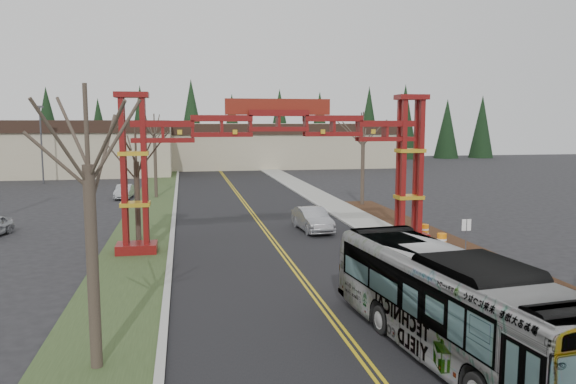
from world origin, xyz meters
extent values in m
cube|color=black|center=(0.00, 25.00, 0.01)|extent=(12.00, 110.00, 0.02)
cube|color=gold|center=(-0.12, 25.00, 0.03)|extent=(0.12, 100.00, 0.01)
cube|color=gold|center=(0.12, 25.00, 0.03)|extent=(0.12, 100.00, 0.01)
cube|color=#A9AAA4|center=(6.15, 25.00, 0.07)|extent=(0.30, 110.00, 0.15)
cube|color=gray|center=(7.60, 25.00, 0.08)|extent=(2.60, 110.00, 0.14)
cube|color=black|center=(10.20, 10.00, 0.06)|extent=(2.60, 50.00, 0.12)
cube|color=#324221|center=(-8.00, 25.00, 0.04)|extent=(4.00, 110.00, 0.08)
cube|color=#A9AAA4|center=(-6.15, 25.00, 0.07)|extent=(0.30, 110.00, 0.15)
cube|color=#660D0E|center=(-8.00, 18.00, 0.30)|extent=(2.20, 1.60, 0.60)
cube|color=#660D0E|center=(-8.55, 17.65, 4.60)|extent=(0.28, 0.28, 8.00)
cube|color=#660D0E|center=(-7.45, 17.65, 4.60)|extent=(0.28, 0.28, 8.00)
cube|color=#660D0E|center=(-8.55, 18.35, 4.60)|extent=(0.28, 0.28, 8.00)
cube|color=#660D0E|center=(-7.45, 18.35, 4.60)|extent=(0.28, 0.28, 8.00)
cube|color=gold|center=(-8.00, 18.00, 2.80)|extent=(1.60, 1.10, 0.22)
cube|color=gold|center=(-8.00, 18.00, 5.60)|extent=(1.60, 1.10, 0.22)
cube|color=#660D0E|center=(-8.00, 18.00, 8.75)|extent=(1.80, 1.20, 0.30)
cube|color=#660D0E|center=(8.00, 18.00, 0.30)|extent=(2.20, 1.60, 0.60)
cube|color=#660D0E|center=(7.45, 17.65, 4.60)|extent=(0.28, 0.28, 8.00)
cube|color=#660D0E|center=(8.55, 17.65, 4.60)|extent=(0.28, 0.28, 8.00)
cube|color=#660D0E|center=(7.45, 18.35, 4.60)|extent=(0.28, 0.28, 8.00)
cube|color=#660D0E|center=(8.55, 18.35, 4.60)|extent=(0.28, 0.28, 8.00)
cube|color=gold|center=(8.00, 18.00, 2.80)|extent=(1.60, 1.10, 0.22)
cube|color=gold|center=(8.00, 18.00, 5.60)|extent=(1.60, 1.10, 0.22)
cube|color=#660D0E|center=(8.00, 18.00, 8.75)|extent=(1.80, 1.20, 0.30)
cube|color=#660D0E|center=(0.00, 18.00, 7.50)|extent=(16.00, 0.90, 1.00)
cube|color=#660D0E|center=(0.00, 18.00, 6.60)|extent=(16.00, 0.90, 0.60)
cube|color=maroon|center=(0.00, 18.00, 8.15)|extent=(6.00, 0.25, 0.90)
cube|color=#B7AB8C|center=(-30.00, 72.00, 3.75)|extent=(46.00, 22.00, 7.50)
cube|color=#B7AB8C|center=(10.00, 80.00, 3.50)|extent=(38.00, 20.00, 7.00)
cube|color=black|center=(10.00, 69.90, 6.20)|extent=(38.00, 0.40, 1.60)
cone|color=black|center=(-29.50, 92.00, 6.50)|extent=(5.60, 5.60, 13.00)
cylinder|color=#382D26|center=(-29.50, 92.00, 0.80)|extent=(0.80, 0.80, 1.60)
cone|color=black|center=(-21.00, 92.00, 6.50)|extent=(5.60, 5.60, 13.00)
cylinder|color=#382D26|center=(-21.00, 92.00, 0.80)|extent=(0.80, 0.80, 1.60)
cone|color=black|center=(-12.50, 92.00, 6.50)|extent=(5.60, 5.60, 13.00)
cylinder|color=#382D26|center=(-12.50, 92.00, 0.80)|extent=(0.80, 0.80, 1.60)
cone|color=black|center=(-4.00, 92.00, 6.50)|extent=(5.60, 5.60, 13.00)
cylinder|color=#382D26|center=(-4.00, 92.00, 0.80)|extent=(0.80, 0.80, 1.60)
cone|color=black|center=(4.50, 92.00, 6.50)|extent=(5.60, 5.60, 13.00)
cylinder|color=#382D26|center=(4.50, 92.00, 0.80)|extent=(0.80, 0.80, 1.60)
cone|color=black|center=(13.00, 92.00, 6.50)|extent=(5.60, 5.60, 13.00)
cylinder|color=#382D26|center=(13.00, 92.00, 0.80)|extent=(0.80, 0.80, 1.60)
cone|color=black|center=(21.50, 92.00, 6.50)|extent=(5.60, 5.60, 13.00)
cylinder|color=#382D26|center=(21.50, 92.00, 0.80)|extent=(0.80, 0.80, 1.60)
cone|color=black|center=(30.00, 92.00, 6.50)|extent=(5.60, 5.60, 13.00)
cylinder|color=#382D26|center=(30.00, 92.00, 0.80)|extent=(0.80, 0.80, 1.60)
cone|color=black|center=(38.50, 92.00, 6.50)|extent=(5.60, 5.60, 13.00)
cylinder|color=#382D26|center=(38.50, 92.00, 0.80)|extent=(0.80, 0.80, 1.60)
cone|color=black|center=(47.00, 92.00, 6.50)|extent=(5.60, 5.60, 13.00)
cylinder|color=#382D26|center=(47.00, 92.00, 0.80)|extent=(0.80, 0.80, 1.60)
cone|color=black|center=(55.50, 92.00, 6.50)|extent=(5.60, 5.60, 13.00)
cylinder|color=#382D26|center=(55.50, 92.00, 0.80)|extent=(0.80, 0.80, 1.60)
imported|color=#B8B9C0|center=(2.78, 2.00, 1.66)|extent=(4.09, 12.15, 3.32)
imported|color=#A5A8AD|center=(3.11, 22.61, 0.79)|extent=(2.06, 4.93, 1.59)
imported|color=#B5BABD|center=(-11.00, 41.75, 0.66)|extent=(1.61, 4.06, 1.32)
cylinder|color=#382D26|center=(-8.00, 3.06, 3.05)|extent=(0.35, 0.35, 6.10)
cylinder|color=#382D26|center=(-8.00, 3.06, 7.19)|extent=(0.13, 0.13, 2.39)
cylinder|color=#382D26|center=(-8.00, 19.50, 2.52)|extent=(0.32, 0.32, 5.05)
cylinder|color=#382D26|center=(-8.00, 19.50, 6.04)|extent=(0.12, 0.12, 2.18)
cylinder|color=#382D26|center=(-8.00, 41.55, 2.99)|extent=(0.32, 0.32, 5.98)
cylinder|color=#382D26|center=(-8.00, 41.55, 6.98)|extent=(0.12, 0.12, 2.19)
cylinder|color=#382D26|center=(10.00, 33.06, 3.00)|extent=(0.33, 0.33, 6.00)
cylinder|color=#382D26|center=(10.00, 33.06, 7.03)|extent=(0.12, 0.12, 2.26)
cylinder|color=#3F3F44|center=(-21.75, 56.81, 4.48)|extent=(0.20, 0.20, 8.96)
cube|color=#3F3F44|center=(-21.75, 56.81, 9.06)|extent=(0.80, 0.40, 0.25)
cylinder|color=#3F3F44|center=(9.22, 13.18, 1.11)|extent=(0.06, 0.06, 2.23)
cube|color=white|center=(9.22, 13.18, 1.92)|extent=(0.51, 0.04, 0.61)
cylinder|color=orange|center=(9.02, 15.55, 0.50)|extent=(0.52, 0.52, 1.01)
cylinder|color=white|center=(9.02, 15.55, 0.65)|extent=(0.54, 0.54, 0.12)
cylinder|color=white|center=(9.02, 15.55, 0.35)|extent=(0.54, 0.54, 0.12)
cylinder|color=orange|center=(9.55, 19.00, 0.44)|extent=(0.46, 0.46, 0.89)
cylinder|color=white|center=(9.55, 19.00, 0.58)|extent=(0.48, 0.48, 0.11)
cylinder|color=white|center=(9.55, 19.00, 0.31)|extent=(0.48, 0.48, 0.11)
cylinder|color=orange|center=(9.26, 22.31, 0.55)|extent=(0.57, 0.57, 1.10)
cylinder|color=white|center=(9.26, 22.31, 0.72)|extent=(0.59, 0.59, 0.13)
cylinder|color=white|center=(9.26, 22.31, 0.39)|extent=(0.59, 0.59, 0.13)
camera|label=1|loc=(-5.33, -13.61, 7.31)|focal=35.00mm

